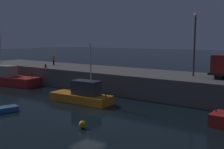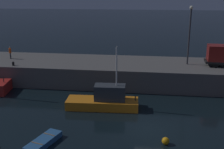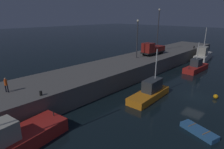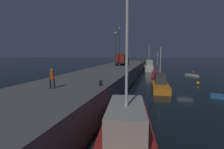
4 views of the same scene
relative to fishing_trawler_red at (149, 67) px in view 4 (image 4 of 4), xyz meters
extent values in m
plane|color=black|center=(-23.56, -7.20, -1.18)|extent=(320.00, 320.00, 0.00)
cube|color=#5B5956|center=(-23.56, 5.99, 0.14)|extent=(68.38, 8.41, 2.63)
cube|color=silver|center=(0.41, 0.05, -0.46)|extent=(9.32, 3.68, 1.43)
cube|color=#ADA899|center=(-1.14, -0.15, 1.24)|extent=(3.36, 2.32, 1.97)
cylinder|color=silver|center=(-0.22, -0.03, 4.45)|extent=(0.14, 0.14, 4.44)
cylinder|color=#262626|center=(4.55, 0.58, 0.51)|extent=(0.10, 0.10, 0.50)
cube|color=orange|center=(-28.33, -2.91, -0.72)|extent=(7.39, 2.67, 0.92)
cube|color=#33383D|center=(-27.55, -2.88, 0.51)|extent=(3.16, 1.68, 1.55)
cylinder|color=silver|center=(-26.89, -2.84, 3.27)|extent=(0.14, 0.14, 3.97)
cylinder|color=#262626|center=(-24.98, -2.74, -0.01)|extent=(0.10, 0.10, 0.50)
cube|color=red|center=(-10.77, -2.45, -0.67)|extent=(7.28, 2.40, 1.02)
cube|color=#33383D|center=(-10.88, -2.44, 0.57)|extent=(2.32, 1.63, 1.46)
cylinder|color=silver|center=(-10.92, -2.44, 2.89)|extent=(0.14, 0.14, 3.18)
cylinder|color=#262626|center=(-14.09, -2.35, 0.10)|extent=(0.10, 0.10, 0.50)
cube|color=red|center=(-45.43, -0.63, -0.54)|extent=(11.14, 4.48, 1.27)
cube|color=#ADA899|center=(-46.38, -0.77, 0.90)|extent=(4.54, 2.47, 1.61)
cylinder|color=silver|center=(-46.62, -0.80, 6.01)|extent=(0.14, 0.14, 8.60)
cylinder|color=#262626|center=(-40.50, 0.09, 0.35)|extent=(0.10, 0.10, 0.50)
cube|color=olive|center=(-31.50, -9.90, -0.69)|extent=(1.05, 0.39, 0.04)
cube|color=beige|center=(-9.95, -10.57, -1.00)|extent=(3.46, 2.86, 0.35)
cube|color=olive|center=(-10.56, -10.98, -0.80)|extent=(0.68, 0.97, 0.04)
cube|color=olive|center=(-9.34, -10.17, -0.80)|extent=(0.68, 0.97, 0.04)
sphere|color=orange|center=(-3.67, -12.02, -0.94)|extent=(0.47, 0.47, 0.47)
sphere|color=orange|center=(-22.25, -9.39, -0.88)|extent=(0.60, 0.60, 0.60)
cylinder|color=#38383D|center=(-18.97, 6.15, 4.85)|extent=(0.20, 0.20, 6.80)
sphere|color=#F9EFCC|center=(-18.97, 6.15, 8.43)|extent=(0.44, 0.44, 0.44)
cylinder|color=#38383D|center=(-9.73, 7.22, 5.91)|extent=(0.20, 0.20, 8.91)
sphere|color=#F9EFCC|center=(-9.73, 7.22, 10.54)|extent=(0.44, 0.44, 0.44)
cylinder|color=black|center=(-15.85, 4.88, 1.90)|extent=(0.91, 0.33, 0.90)
cylinder|color=black|center=(-15.76, 6.57, 1.90)|extent=(0.91, 0.33, 0.90)
cylinder|color=black|center=(-11.90, 4.67, 1.90)|extent=(0.91, 0.33, 0.90)
cylinder|color=black|center=(-11.81, 6.36, 1.90)|extent=(0.91, 0.33, 0.90)
cube|color=black|center=(-13.83, 5.62, 2.02)|extent=(6.28, 2.34, 0.25)
cube|color=maroon|center=(-15.68, 5.72, 3.10)|extent=(2.08, 2.12, 1.89)
cube|color=maroon|center=(-12.72, 5.56, 2.63)|extent=(3.68, 2.20, 0.95)
cylinder|color=black|center=(-42.42, 5.95, 1.84)|extent=(0.13, 0.13, 0.79)
cylinder|color=black|center=(-42.55, 6.23, 1.84)|extent=(0.13, 0.13, 0.79)
cylinder|color=#E54C14|center=(-42.49, 6.09, 2.56)|extent=(0.40, 0.40, 0.65)
sphere|color=tan|center=(-42.49, 6.09, 3.00)|extent=(0.19, 0.19, 0.19)
cylinder|color=black|center=(-0.23, 2.30, 1.76)|extent=(0.28, 0.28, 0.61)
cylinder|color=black|center=(-40.39, 2.57, 1.69)|extent=(0.28, 0.28, 0.49)
camera|label=1|loc=(-8.50, -24.58, 5.71)|focal=43.37mm
camera|label=2|loc=(-23.81, -29.48, 10.39)|focal=45.48mm
camera|label=3|loc=(-48.50, -15.31, 9.48)|focal=30.47mm
camera|label=4|loc=(-55.20, -2.21, 4.43)|focal=28.24mm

